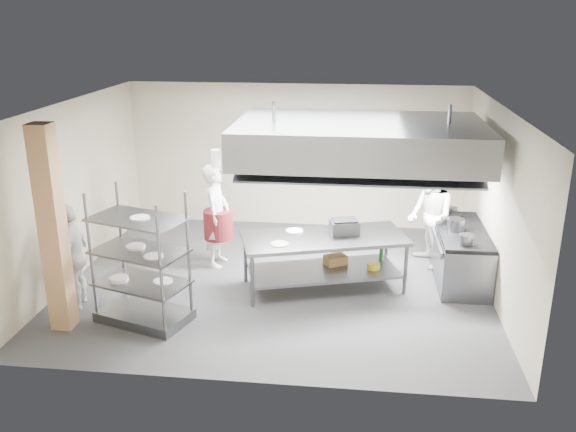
# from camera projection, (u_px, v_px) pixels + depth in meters

# --- Properties ---
(floor) EXTENTS (7.00, 7.00, 0.00)m
(floor) POSITION_uv_depth(u_px,v_px,m) (278.00, 281.00, 10.43)
(floor) COLOR #353538
(floor) RESTS_ON ground
(ceiling) EXTENTS (7.00, 7.00, 0.00)m
(ceiling) POSITION_uv_depth(u_px,v_px,m) (277.00, 105.00, 9.47)
(ceiling) COLOR silver
(ceiling) RESTS_ON wall_back
(wall_back) EXTENTS (7.00, 0.00, 7.00)m
(wall_back) POSITION_uv_depth(u_px,v_px,m) (296.00, 156.00, 12.77)
(wall_back) COLOR #AEA48A
(wall_back) RESTS_ON ground
(wall_left) EXTENTS (0.00, 6.00, 6.00)m
(wall_left) POSITION_uv_depth(u_px,v_px,m) (73.00, 191.00, 10.33)
(wall_left) COLOR #AEA48A
(wall_left) RESTS_ON ground
(wall_right) EXTENTS (0.00, 6.00, 6.00)m
(wall_right) POSITION_uv_depth(u_px,v_px,m) (498.00, 205.00, 9.56)
(wall_right) COLOR #AEA48A
(wall_right) RESTS_ON ground
(column) EXTENTS (0.30, 0.30, 3.00)m
(column) POSITION_uv_depth(u_px,v_px,m) (53.00, 230.00, 8.48)
(column) COLOR tan
(column) RESTS_ON floor
(exhaust_hood) EXTENTS (4.00, 2.50, 0.60)m
(exhaust_hood) POSITION_uv_depth(u_px,v_px,m) (359.00, 140.00, 9.89)
(exhaust_hood) COLOR gray
(exhaust_hood) RESTS_ON ceiling
(hood_strip_a) EXTENTS (1.60, 0.12, 0.04)m
(hood_strip_a) POSITION_uv_depth(u_px,v_px,m) (304.00, 158.00, 10.09)
(hood_strip_a) COLOR white
(hood_strip_a) RESTS_ON exhaust_hood
(hood_strip_b) EXTENTS (1.60, 0.12, 0.04)m
(hood_strip_b) POSITION_uv_depth(u_px,v_px,m) (414.00, 161.00, 9.90)
(hood_strip_b) COLOR white
(hood_strip_b) RESTS_ON exhaust_hood
(wall_shelf) EXTENTS (1.50, 0.28, 0.04)m
(wall_shelf) POSITION_uv_depth(u_px,v_px,m) (383.00, 160.00, 12.42)
(wall_shelf) COLOR gray
(wall_shelf) RESTS_ON wall_back
(island) EXTENTS (2.86, 1.84, 0.91)m
(island) POSITION_uv_depth(u_px,v_px,m) (324.00, 262.00, 10.06)
(island) COLOR gray
(island) RESTS_ON floor
(island_worktop) EXTENTS (2.86, 1.84, 0.06)m
(island_worktop) POSITION_uv_depth(u_px,v_px,m) (324.00, 238.00, 9.92)
(island_worktop) COLOR gray
(island_worktop) RESTS_ON island
(island_undershelf) EXTENTS (2.63, 1.67, 0.04)m
(island_undershelf) POSITION_uv_depth(u_px,v_px,m) (323.00, 271.00, 10.11)
(island_undershelf) COLOR gray
(island_undershelf) RESTS_ON island
(pass_rack) EXTENTS (1.50, 1.15, 1.99)m
(pass_rack) POSITION_uv_depth(u_px,v_px,m) (140.00, 258.00, 8.82)
(pass_rack) COLOR slate
(pass_rack) RESTS_ON floor
(cooking_range) EXTENTS (0.80, 2.00, 0.84)m
(cooking_range) POSITION_uv_depth(u_px,v_px,m) (459.00, 256.00, 10.43)
(cooking_range) COLOR slate
(cooking_range) RESTS_ON floor
(range_top) EXTENTS (0.78, 1.96, 0.06)m
(range_top) POSITION_uv_depth(u_px,v_px,m) (462.00, 231.00, 10.28)
(range_top) COLOR black
(range_top) RESTS_ON cooking_range
(chef_head) EXTENTS (0.48, 0.70, 1.87)m
(chef_head) POSITION_uv_depth(u_px,v_px,m) (217.00, 216.00, 10.85)
(chef_head) COLOR white
(chef_head) RESTS_ON floor
(chef_line) EXTENTS (0.94, 1.07, 1.87)m
(chef_line) POSITION_uv_depth(u_px,v_px,m) (430.00, 216.00, 10.80)
(chef_line) COLOR white
(chef_line) RESTS_ON floor
(chef_plating) EXTENTS (0.50, 1.01, 1.66)m
(chef_plating) POSITION_uv_depth(u_px,v_px,m) (74.00, 256.00, 9.35)
(chef_plating) COLOR white
(chef_plating) RESTS_ON floor
(griddle) EXTENTS (0.53, 0.46, 0.22)m
(griddle) POSITION_uv_depth(u_px,v_px,m) (344.00, 227.00, 10.02)
(griddle) COLOR slate
(griddle) RESTS_ON island_worktop
(wicker_basket) EXTENTS (0.43, 0.39, 0.15)m
(wicker_basket) POSITION_uv_depth(u_px,v_px,m) (335.00, 260.00, 10.30)
(wicker_basket) COLOR olive
(wicker_basket) RESTS_ON island_undershelf
(stockpot) EXTENTS (0.29, 0.29, 0.20)m
(stockpot) POSITION_uv_depth(u_px,v_px,m) (456.00, 224.00, 10.20)
(stockpot) COLOR slate
(stockpot) RESTS_ON range_top
(plate_stack) EXTENTS (0.28, 0.28, 0.05)m
(plate_stack) POSITION_uv_depth(u_px,v_px,m) (142.00, 281.00, 8.94)
(plate_stack) COLOR white
(plate_stack) RESTS_ON pass_rack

